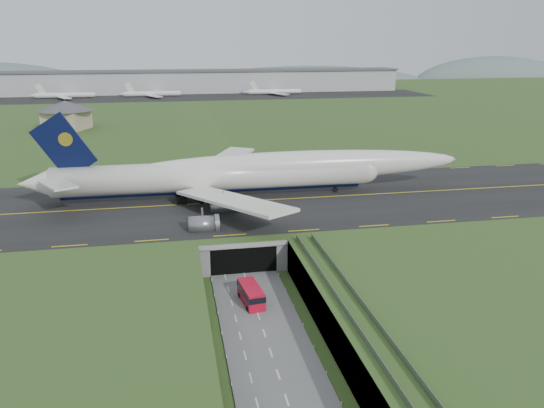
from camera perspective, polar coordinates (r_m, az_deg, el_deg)
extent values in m
plane|color=#345221|center=(89.40, -2.31, -9.65)|extent=(900.00, 900.00, 0.00)
cube|color=gray|center=(88.10, -2.33, -7.90)|extent=(800.00, 800.00, 6.00)
cube|color=slate|center=(82.80, -1.51, -11.88)|extent=(12.00, 75.00, 0.20)
cube|color=black|center=(117.67, -4.75, 0.17)|extent=(800.00, 44.00, 0.18)
cube|color=gray|center=(104.62, -3.91, -2.33)|extent=(16.00, 22.00, 1.00)
cube|color=gray|center=(104.94, -7.68, -3.84)|extent=(2.00, 22.00, 6.00)
cube|color=gray|center=(106.47, -0.13, -3.37)|extent=(2.00, 22.00, 6.00)
cube|color=black|center=(101.03, -3.52, -4.86)|extent=(12.00, 12.00, 5.00)
cube|color=#A8A8A3|center=(94.31, -3.07, -4.46)|extent=(17.00, 0.50, 0.80)
cube|color=#A8A8A3|center=(73.17, 8.60, -11.16)|extent=(3.00, 53.00, 0.50)
cube|color=gray|center=(72.40, 7.56, -10.77)|extent=(0.06, 53.00, 1.00)
cube|color=gray|center=(73.26, 9.68, -10.52)|extent=(0.06, 53.00, 1.00)
cylinder|color=#A8A8A3|center=(67.15, 11.25, -17.12)|extent=(0.90, 0.90, 5.60)
cylinder|color=#A8A8A3|center=(76.67, 7.88, -12.28)|extent=(0.90, 0.90, 5.60)
cylinder|color=#A8A8A3|center=(86.80, 5.35, -8.51)|extent=(0.90, 0.90, 5.60)
cylinder|color=silver|center=(119.68, -6.10, 3.03)|extent=(70.34, 7.34, 6.61)
sphere|color=silver|center=(126.98, 9.94, 3.69)|extent=(6.55, 6.55, 6.48)
cone|color=silver|center=(123.16, -24.14, 2.02)|extent=(7.30, 6.36, 6.28)
ellipsoid|color=silver|center=(122.08, 2.81, 4.11)|extent=(78.67, 6.89, 6.95)
ellipsoid|color=black|center=(126.44, 9.52, 4.04)|extent=(4.66, 2.94, 2.32)
cylinder|color=black|center=(120.33, -6.06, 1.84)|extent=(66.79, 3.46, 2.78)
cube|color=silver|center=(136.11, -5.76, 4.31)|extent=(21.99, 30.34, 2.78)
cube|color=silver|center=(128.85, -20.78, 3.73)|extent=(9.53, 12.22, 1.06)
cube|color=silver|center=(104.22, -4.25, 0.37)|extent=(21.51, 30.53, 2.78)
cube|color=silver|center=(114.06, -22.08, 1.96)|extent=(9.37, 12.24, 1.06)
cube|color=black|center=(120.09, -21.46, 5.78)|extent=(13.15, 0.76, 14.62)
cylinder|color=gold|center=(119.73, -21.30, 6.53)|extent=(2.90, 0.75, 2.89)
cylinder|color=slate|center=(130.27, -6.05, 2.27)|extent=(5.41, 3.47, 3.41)
cylinder|color=slate|center=(140.55, -8.38, 3.28)|extent=(5.41, 3.47, 3.41)
cylinder|color=slate|center=(111.44, -5.26, -0.26)|extent=(5.41, 3.47, 3.41)
cylinder|color=slate|center=(100.86, -7.46, -2.22)|extent=(5.41, 3.47, 3.41)
cylinder|color=black|center=(125.90, 6.83, 1.55)|extent=(1.14, 0.53, 1.14)
cube|color=black|center=(120.61, -8.24, 0.88)|extent=(6.27, 7.30, 1.45)
cube|color=red|center=(85.63, -2.27, -9.69)|extent=(3.60, 7.49, 2.88)
cube|color=black|center=(85.37, -2.28, -9.34)|extent=(3.67, 7.59, 0.96)
cube|color=black|center=(86.18, -2.26, -10.40)|extent=(3.35, 6.99, 0.48)
cylinder|color=black|center=(83.80, -2.63, -11.19)|extent=(0.45, 0.90, 0.86)
cylinder|color=black|center=(87.91, -3.50, -9.77)|extent=(0.45, 0.90, 0.86)
cylinder|color=black|center=(84.41, -0.97, -10.95)|extent=(0.45, 0.90, 0.86)
cylinder|color=black|center=(88.50, -1.91, -9.55)|extent=(0.45, 0.90, 0.86)
cube|color=tan|center=(231.33, -21.21, 8.41)|extent=(18.66, 18.66, 7.77)
cone|color=#4C4C51|center=(230.64, -21.36, 9.84)|extent=(27.37, 27.37, 3.88)
cube|color=#B2B2B2|center=(380.15, -9.31, 12.83)|extent=(300.00, 22.00, 15.00)
cube|color=#4C4C51|center=(379.69, -9.37, 13.96)|extent=(302.00, 24.00, 1.20)
cube|color=black|center=(350.88, -9.08, 11.30)|extent=(320.00, 50.00, 0.08)
cylinder|color=silver|center=(361.19, -21.40, 10.84)|extent=(34.00, 3.20, 3.20)
cylinder|color=silver|center=(355.63, -12.76, 11.50)|extent=(34.00, 3.20, 3.20)
cylinder|color=silver|center=(362.22, 0.28, 12.00)|extent=(34.00, 3.20, 3.20)
ellipsoid|color=slate|center=(527.60, 3.72, 12.23)|extent=(260.00, 91.00, 44.00)
ellipsoid|color=slate|center=(609.08, 22.66, 11.64)|extent=(180.00, 63.00, 60.00)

